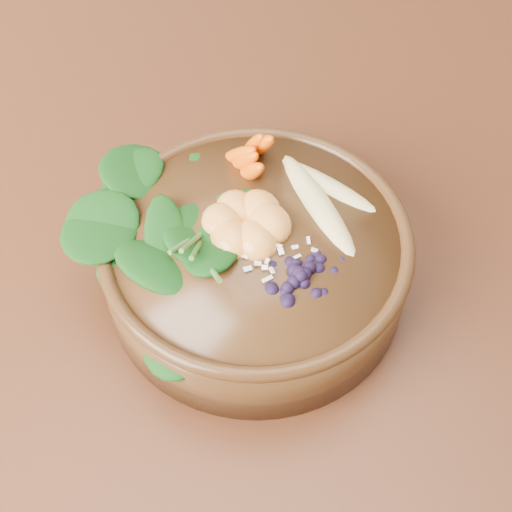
% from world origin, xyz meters
% --- Properties ---
extents(ground, '(4.00, 4.00, 0.00)m').
position_xyz_m(ground, '(0.00, 0.00, 0.00)').
color(ground, '#381E0F').
rests_on(ground, ground).
extents(dining_table, '(1.60, 0.90, 0.75)m').
position_xyz_m(dining_table, '(0.00, 0.00, 0.66)').
color(dining_table, '#331C0C').
rests_on(dining_table, ground).
extents(stoneware_bowl, '(0.33, 0.33, 0.07)m').
position_xyz_m(stoneware_bowl, '(-0.16, -0.13, 0.79)').
color(stoneware_bowl, '#482A13').
rests_on(stoneware_bowl, dining_table).
extents(kale_heap, '(0.21, 0.20, 0.04)m').
position_xyz_m(kale_heap, '(-0.21, -0.09, 0.84)').
color(kale_heap, '#0F410E').
rests_on(kale_heap, stoneware_bowl).
extents(carrot_cluster, '(0.07, 0.07, 0.08)m').
position_xyz_m(carrot_cluster, '(-0.13, -0.05, 0.86)').
color(carrot_cluster, '#F25901').
rests_on(carrot_cluster, stoneware_bowl).
extents(banana_halves, '(0.09, 0.16, 0.03)m').
position_xyz_m(banana_halves, '(-0.08, -0.11, 0.84)').
color(banana_halves, '#E0CC84').
rests_on(banana_halves, stoneware_bowl).
extents(mandarin_cluster, '(0.10, 0.10, 0.03)m').
position_xyz_m(mandarin_cluster, '(-0.16, -0.12, 0.84)').
color(mandarin_cluster, orange).
rests_on(mandarin_cluster, stoneware_bowl).
extents(blueberry_pile, '(0.14, 0.12, 0.04)m').
position_xyz_m(blueberry_pile, '(-0.14, -0.19, 0.84)').
color(blueberry_pile, black).
rests_on(blueberry_pile, stoneware_bowl).
extents(coconut_flakes, '(0.10, 0.08, 0.01)m').
position_xyz_m(coconut_flakes, '(-0.15, -0.15, 0.83)').
color(coconut_flakes, white).
rests_on(coconut_flakes, stoneware_bowl).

